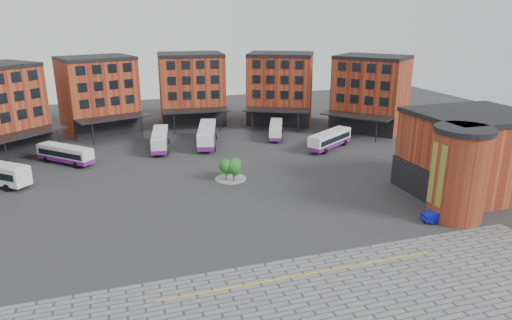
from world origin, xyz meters
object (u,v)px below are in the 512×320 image
object	(u,v)px
tree_island	(232,168)
bus_d	(207,135)
bus_f	(330,139)
blue_car	(440,216)
bus_b	(65,154)
bus_c	(160,140)
bus_e	(276,129)

from	to	relation	value
tree_island	bus_d	bearing A→B (deg)	88.74
bus_f	blue_car	world-z (taller)	bus_f
bus_b	blue_car	xyz separation A→B (m)	(41.45, -35.24, -0.85)
blue_car	bus_c	bearing A→B (deg)	44.14
bus_b	bus_f	distance (m)	43.13
bus_c	bus_d	world-z (taller)	bus_d
bus_f	bus_e	bearing A→B (deg)	179.05
bus_d	tree_island	bearing A→B (deg)	-76.96
bus_c	bus_f	xyz separation A→B (m)	(27.94, -8.49, -0.07)
bus_d	bus_e	world-z (taller)	bus_d
bus_b	tree_island	bearing A→B (deg)	-79.60
bus_c	bus_d	distance (m)	8.18
bus_c	bus_e	xyz separation A→B (m)	(21.67, 1.44, -0.18)
bus_c	blue_car	xyz separation A→B (m)	(26.54, -38.82, -1.01)
bus_c	blue_car	world-z (taller)	bus_c
bus_b	bus_d	distance (m)	23.37
bus_d	bus_e	xyz separation A→B (m)	(13.49, 1.48, -0.38)
bus_e	blue_car	bearing A→B (deg)	-61.66
bus_e	bus_f	xyz separation A→B (m)	(6.26, -9.93, 0.11)
tree_island	bus_b	xyz separation A→B (m)	(-22.69, 15.17, -0.34)
bus_d	bus_f	size ratio (longest dim) A/B	1.24
bus_e	bus_f	world-z (taller)	bus_f
tree_island	bus_c	distance (m)	20.30
bus_d	blue_car	world-z (taller)	bus_d
bus_c	bus_f	world-z (taller)	bus_c
bus_b	bus_d	size ratio (longest dim) A/B	0.69
bus_b	blue_car	size ratio (longest dim) A/B	2.14
tree_island	bus_f	xyz separation A→B (m)	(20.17, 10.27, -0.25)
bus_f	blue_car	size ratio (longest dim) A/B	2.49
tree_island	bus_c	size ratio (longest dim) A/B	0.39
blue_car	bus_b	bearing A→B (deg)	59.42
bus_d	blue_car	distance (m)	42.93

